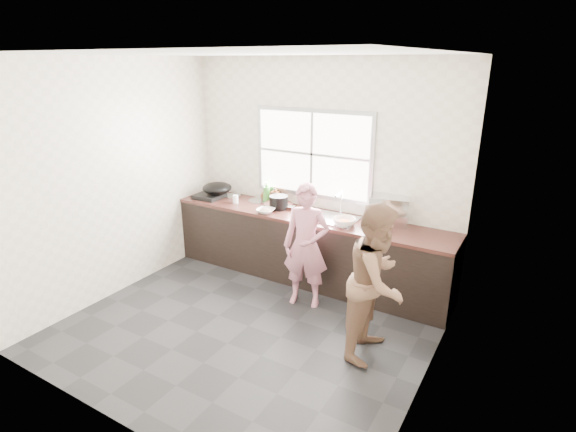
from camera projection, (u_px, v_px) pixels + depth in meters
The scene contains 30 objects.
floor at pixel (248, 326), 4.72m from camera, with size 3.60×3.20×0.01m, color #242427.
ceiling at pixel (239, 53), 3.83m from camera, with size 3.60×3.20×0.01m, color silver.
wall_back at pixel (320, 170), 5.58m from camera, with size 3.60×0.01×2.70m, color silver.
wall_left at pixel (117, 180), 5.15m from camera, with size 0.01×3.20×2.70m, color beige.
wall_right at pixel (437, 240), 3.41m from camera, with size 0.01×3.20×2.70m, color silver.
wall_front at pixel (102, 267), 2.97m from camera, with size 3.60×0.01×2.70m, color beige.
cabinet at pixel (307, 248), 5.63m from camera, with size 3.60×0.62×0.82m, color black.
countertop at pixel (308, 216), 5.49m from camera, with size 3.60×0.64×0.04m, color #3C1E18.
sink at pixel (334, 219), 5.32m from camera, with size 0.55×0.45×0.02m, color silver.
faucet at pixel (341, 203), 5.43m from camera, with size 0.02×0.02×0.30m, color silver.
window_frame at pixel (313, 154), 5.55m from camera, with size 1.60×0.05×1.10m, color #9EA0A5.
window_glazing at pixel (312, 154), 5.53m from camera, with size 1.50×0.01×1.00m, color white.
woman at pixel (306, 250), 4.97m from camera, with size 0.48×0.32×1.32m, color #CD7B8F.
person_side at pixel (377, 281), 4.09m from camera, with size 0.72×0.56×1.48m, color brown.
cutting_board at pixel (278, 205), 5.79m from camera, with size 0.37×0.37×0.04m, color #331813.
cleaver at pixel (287, 206), 5.67m from camera, with size 0.19×0.09×0.01m, color #B5B9BD.
bowl_mince at pixel (266, 211), 5.54m from camera, with size 0.22×0.22×0.05m, color white.
bowl_crabs at pixel (344, 222), 5.13m from camera, with size 0.21×0.21×0.07m, color white.
bowl_held at pixel (342, 225), 5.06m from camera, with size 0.19×0.19×0.06m, color silver.
black_pot at pixel (279, 202), 5.68m from camera, with size 0.23×0.23×0.17m, color black.
plate_food at pixel (279, 202), 5.94m from camera, with size 0.22×0.22×0.02m, color silver.
bottle_green at pixel (267, 191), 5.95m from camera, with size 0.11×0.11×0.28m, color green.
bottle_brown_tall at pixel (275, 195), 5.91m from camera, with size 0.09×0.10×0.21m, color #502B14.
bottle_brown_short at pixel (265, 195), 6.02m from camera, with size 0.12×0.12×0.15m, color #442311.
glass_jar at pixel (235, 199), 5.92m from camera, with size 0.07×0.07×0.11m, color white.
burner at pixel (210, 196), 6.15m from camera, with size 0.35×0.35×0.05m, color black.
wok at pixel (217, 188), 6.12m from camera, with size 0.40×0.40×0.15m, color black.
dish_rack at pixel (389, 210), 5.14m from camera, with size 0.44×0.31×0.33m, color silver.
pot_lid_left at pixel (232, 196), 6.24m from camera, with size 0.24×0.24×0.01m, color silver.
pot_lid_right at pixel (259, 201), 6.01m from camera, with size 0.28×0.28×0.01m, color #ADAEB4.
Camera 1 is at (2.44, -3.30, 2.64)m, focal length 28.00 mm.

